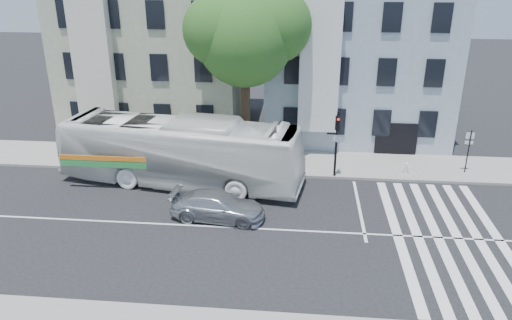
# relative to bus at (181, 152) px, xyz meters

# --- Properties ---
(ground) EXTENTS (120.00, 120.00, 0.00)m
(ground) POSITION_rel_bus_xyz_m (3.18, -4.70, -1.89)
(ground) COLOR black
(ground) RESTS_ON ground
(sidewalk_far) EXTENTS (80.00, 4.00, 0.15)m
(sidewalk_far) POSITION_rel_bus_xyz_m (3.18, 3.30, -1.82)
(sidewalk_far) COLOR gray
(sidewalk_far) RESTS_ON ground
(building_left) EXTENTS (12.00, 10.00, 11.00)m
(building_left) POSITION_rel_bus_xyz_m (-3.82, 10.30, 3.61)
(building_left) COLOR #999D84
(building_left) RESTS_ON ground
(building_right) EXTENTS (12.00, 10.00, 11.00)m
(building_right) POSITION_rel_bus_xyz_m (10.18, 10.30, 3.61)
(building_right) COLOR #8C9EA7
(building_right) RESTS_ON ground
(street_tree) EXTENTS (7.30, 5.90, 11.10)m
(street_tree) POSITION_rel_bus_xyz_m (3.24, 4.04, 5.94)
(street_tree) COLOR #2D2116
(street_tree) RESTS_ON ground
(bus) EXTENTS (5.16, 13.89, 3.78)m
(bus) POSITION_rel_bus_xyz_m (0.00, 0.00, 0.00)
(bus) COLOR white
(bus) RESTS_ON ground
(sedan) EXTENTS (2.28, 4.75, 1.33)m
(sedan) POSITION_rel_bus_xyz_m (2.69, -3.87, -1.22)
(sedan) COLOR #B7B9BF
(sedan) RESTS_ON ground
(hedge) EXTENTS (8.27, 3.73, 0.70)m
(hedge) POSITION_rel_bus_xyz_m (-2.22, 2.10, -1.39)
(hedge) COLOR #376721
(hedge) RESTS_ON sidewalk_far
(traffic_signal) EXTENTS (0.41, 0.52, 4.00)m
(traffic_signal) POSITION_rel_bus_xyz_m (8.58, 1.36, 0.69)
(traffic_signal) COLOR black
(traffic_signal) RESTS_ON ground
(fire_hydrant) EXTENTS (0.39, 0.25, 0.68)m
(fire_hydrant) POSITION_rel_bus_xyz_m (12.76, 2.25, -1.39)
(fire_hydrant) COLOR silver
(fire_hydrant) RESTS_ON sidewalk_far
(far_sign_pole) EXTENTS (0.47, 0.16, 2.59)m
(far_sign_pole) POSITION_rel_bus_xyz_m (16.22, 2.73, -0.11)
(far_sign_pole) COLOR black
(far_sign_pole) RESTS_ON sidewalk_far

